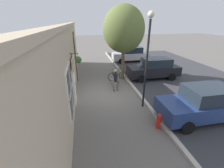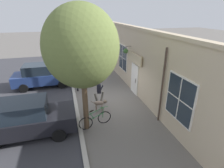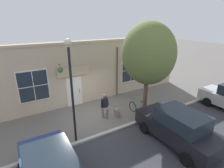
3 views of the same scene
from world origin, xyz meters
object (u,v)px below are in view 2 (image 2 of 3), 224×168
at_px(parked_car_nearest_curb, 43,75).
at_px(street_lamp, 74,46).
at_px(fire_hydrant, 76,77).
at_px(parked_car_mid_block, 26,118).
at_px(street_tree_by_curb, 83,49).
at_px(dog_on_leash, 100,103).
at_px(leaning_bicycle, 95,119).
at_px(pedestrian_walking, 99,90).

bearing_deg(parked_car_nearest_curb, street_lamp, 145.63).
bearing_deg(fire_hydrant, parked_car_mid_block, 66.64).
height_order(street_tree_by_curb, parked_car_mid_block, street_tree_by_curb).
bearing_deg(dog_on_leash, leaning_bicycle, 69.01).
bearing_deg(fire_hydrant, parked_car_nearest_curb, 6.49).
distance_m(dog_on_leash, fire_hydrant, 5.14).
relative_size(parked_car_mid_block, street_lamp, 0.85).
xyz_separation_m(street_tree_by_curb, street_lamp, (0.08, -4.54, -0.66)).
bearing_deg(parked_car_mid_block, street_tree_by_curb, 174.84).
relative_size(pedestrian_walking, fire_hydrant, 2.14).
height_order(dog_on_leash, street_tree_by_curb, street_tree_by_curb).
bearing_deg(pedestrian_walking, street_tree_by_curb, 64.76).
bearing_deg(leaning_bicycle, street_tree_by_curb, 6.97).
height_order(pedestrian_walking, parked_car_mid_block, parked_car_mid_block).
bearing_deg(street_lamp, fire_hydrant, -90.75).
bearing_deg(parked_car_mid_block, street_lamp, -121.95).
bearing_deg(street_tree_by_curb, street_lamp, -89.03).
bearing_deg(street_lamp, pedestrian_walking, 116.17).
relative_size(street_lamp, fire_hydrant, 6.59).
bearing_deg(pedestrian_walking, parked_car_nearest_curb, -47.98).
relative_size(dog_on_leash, parked_car_mid_block, 0.22).
bearing_deg(parked_car_nearest_curb, dog_on_leash, 126.17).
bearing_deg(street_tree_by_curb, parked_car_nearest_curb, -67.82).
bearing_deg(fire_hydrant, street_lamp, 89.25).
height_order(pedestrian_walking, street_lamp, street_lamp).
relative_size(parked_car_nearest_curb, parked_car_mid_block, 1.00).
height_order(dog_on_leash, fire_hydrant, fire_hydrant).
xyz_separation_m(leaning_bicycle, fire_hydrant, (0.46, -6.45, 0.02)).
distance_m(street_tree_by_curb, leaning_bicycle, 3.60).
bearing_deg(leaning_bicycle, parked_car_nearest_curb, -64.47).
relative_size(leaning_bicycle, parked_car_mid_block, 0.40).
height_order(pedestrian_walking, street_tree_by_curb, street_tree_by_curb).
distance_m(dog_on_leash, parked_car_mid_block, 3.91).
bearing_deg(pedestrian_walking, parked_car_mid_block, 27.57).
relative_size(dog_on_leash, parked_car_nearest_curb, 0.22).
height_order(street_lamp, fire_hydrant, street_lamp).
xyz_separation_m(parked_car_mid_block, street_lamp, (-2.67, -4.29, 2.41)).
bearing_deg(dog_on_leash, street_lamp, -71.60).
xyz_separation_m(parked_car_mid_block, fire_hydrant, (-2.70, -6.25, -0.48)).
bearing_deg(street_tree_by_curb, parked_car_mid_block, -5.16).
distance_m(dog_on_leash, street_tree_by_curb, 3.88).
height_order(parked_car_mid_block, street_lamp, street_lamp).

